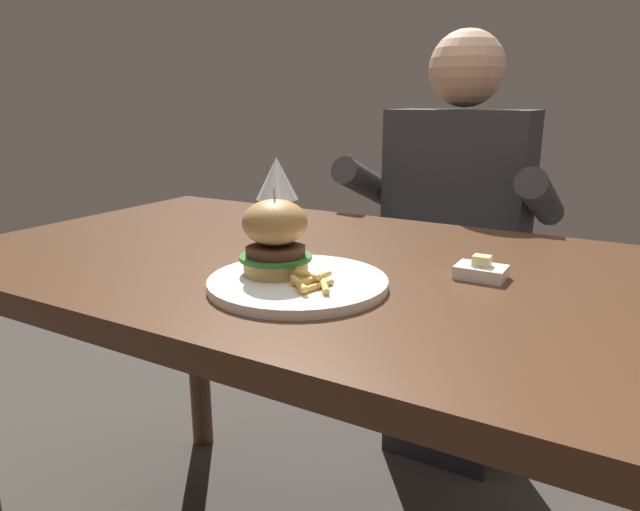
# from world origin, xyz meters

# --- Properties ---
(dining_table) EXTENTS (1.43, 0.76, 0.74)m
(dining_table) POSITION_xyz_m (0.00, 0.00, 0.65)
(dining_table) COLOR #472B19
(dining_table) RESTS_ON ground
(main_plate) EXTENTS (0.26, 0.26, 0.01)m
(main_plate) POSITION_xyz_m (-0.01, -0.15, 0.75)
(main_plate) COLOR white
(main_plate) RESTS_ON dining_table
(burger_sandwich) EXTENTS (0.11, 0.11, 0.13)m
(burger_sandwich) POSITION_xyz_m (-0.05, -0.15, 0.81)
(burger_sandwich) COLOR tan
(burger_sandwich) RESTS_ON main_plate
(fries_pile) EXTENTS (0.10, 0.08, 0.02)m
(fries_pile) POSITION_xyz_m (0.03, -0.18, 0.76)
(fries_pile) COLOR gold
(fries_pile) RESTS_ON main_plate
(wine_glass) EXTENTS (0.08, 0.08, 0.17)m
(wine_glass) POSITION_xyz_m (-0.16, 0.03, 0.86)
(wine_glass) COLOR silver
(wine_glass) RESTS_ON dining_table
(butter_dish) EXTENTS (0.07, 0.05, 0.04)m
(butter_dish) POSITION_xyz_m (0.21, 0.02, 0.75)
(butter_dish) COLOR white
(butter_dish) RESTS_ON dining_table
(diner_person) EXTENTS (0.51, 0.36, 1.18)m
(diner_person) POSITION_xyz_m (-0.01, 0.66, 0.56)
(diner_person) COLOR #282833
(diner_person) RESTS_ON ground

